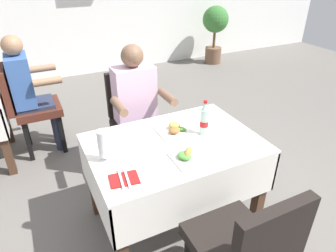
{
  "coord_description": "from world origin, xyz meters",
  "views": [
    {
      "loc": [
        -0.92,
        -1.5,
        1.88
      ],
      "look_at": [
        -0.1,
        0.18,
        0.82
      ],
      "focal_mm": 32.13,
      "sensor_mm": 36.0,
      "label": 1
    }
  ],
  "objects_px": {
    "beer_glass_left": "(104,145)",
    "potted_plant_corner": "(215,27)",
    "seated_diner_far": "(137,108)",
    "plate_near_camera": "(187,156)",
    "main_dining_table": "(174,162)",
    "chair_near_camera_side": "(244,247)",
    "chair_far_diner_seat": "(135,118)",
    "plate_far_diner": "(175,129)",
    "background_chair_right": "(28,105)",
    "background_patron": "(29,90)",
    "napkin_cutlery_set": "(124,179)",
    "cola_bottle_primary": "(204,120)"
  },
  "relations": [
    {
      "from": "beer_glass_left",
      "to": "potted_plant_corner",
      "type": "height_order",
      "value": "potted_plant_corner"
    },
    {
      "from": "seated_diner_far",
      "to": "plate_near_camera",
      "type": "height_order",
      "value": "seated_diner_far"
    },
    {
      "from": "main_dining_table",
      "to": "chair_near_camera_side",
      "type": "height_order",
      "value": "chair_near_camera_side"
    },
    {
      "from": "chair_far_diner_seat",
      "to": "chair_near_camera_side",
      "type": "distance_m",
      "value": 1.61
    },
    {
      "from": "plate_near_camera",
      "to": "main_dining_table",
      "type": "bearing_deg",
      "value": 86.44
    },
    {
      "from": "chair_far_diner_seat",
      "to": "plate_near_camera",
      "type": "relative_size",
      "value": 4.36
    },
    {
      "from": "plate_far_diner",
      "to": "background_chair_right",
      "type": "relative_size",
      "value": 0.26
    },
    {
      "from": "beer_glass_left",
      "to": "chair_far_diner_seat",
      "type": "bearing_deg",
      "value": 58.35
    },
    {
      "from": "chair_far_diner_seat",
      "to": "background_patron",
      "type": "xyz_separation_m",
      "value": [
        -0.84,
        0.76,
        0.16
      ]
    },
    {
      "from": "chair_near_camera_side",
      "to": "beer_glass_left",
      "type": "height_order",
      "value": "chair_near_camera_side"
    },
    {
      "from": "beer_glass_left",
      "to": "background_patron",
      "type": "height_order",
      "value": "background_patron"
    },
    {
      "from": "chair_near_camera_side",
      "to": "background_chair_right",
      "type": "xyz_separation_m",
      "value": [
        -0.89,
        2.37,
        0.0
      ]
    },
    {
      "from": "main_dining_table",
      "to": "napkin_cutlery_set",
      "type": "height_order",
      "value": "napkin_cutlery_set"
    },
    {
      "from": "plate_near_camera",
      "to": "plate_far_diner",
      "type": "distance_m",
      "value": 0.35
    },
    {
      "from": "seated_diner_far",
      "to": "cola_bottle_primary",
      "type": "height_order",
      "value": "seated_diner_far"
    },
    {
      "from": "chair_far_diner_seat",
      "to": "cola_bottle_primary",
      "type": "xyz_separation_m",
      "value": [
        0.24,
        -0.8,
        0.31
      ]
    },
    {
      "from": "plate_far_diner",
      "to": "background_patron",
      "type": "xyz_separation_m",
      "value": [
        -0.91,
        1.43,
        -0.05
      ]
    },
    {
      "from": "chair_far_diner_seat",
      "to": "main_dining_table",
      "type": "bearing_deg",
      "value": -90.0
    },
    {
      "from": "background_patron",
      "to": "potted_plant_corner",
      "type": "xyz_separation_m",
      "value": [
        3.46,
        1.82,
        -0.01
      ]
    },
    {
      "from": "plate_near_camera",
      "to": "background_patron",
      "type": "distance_m",
      "value": 1.96
    },
    {
      "from": "potted_plant_corner",
      "to": "beer_glass_left",
      "type": "bearing_deg",
      "value": -132.57
    },
    {
      "from": "background_patron",
      "to": "seated_diner_far",
      "type": "bearing_deg",
      "value": -46.26
    },
    {
      "from": "chair_near_camera_side",
      "to": "plate_far_diner",
      "type": "xyz_separation_m",
      "value": [
        0.07,
        0.93,
        0.21
      ]
    },
    {
      "from": "seated_diner_far",
      "to": "cola_bottle_primary",
      "type": "xyz_separation_m",
      "value": [
        0.26,
        -0.69,
        0.15
      ]
    },
    {
      "from": "napkin_cutlery_set",
      "to": "seated_diner_far",
      "type": "bearing_deg",
      "value": 64.87
    },
    {
      "from": "main_dining_table",
      "to": "beer_glass_left",
      "type": "bearing_deg",
      "value": 179.41
    },
    {
      "from": "plate_far_diner",
      "to": "cola_bottle_primary",
      "type": "height_order",
      "value": "cola_bottle_primary"
    },
    {
      "from": "main_dining_table",
      "to": "plate_near_camera",
      "type": "relative_size",
      "value": 5.37
    },
    {
      "from": "plate_far_diner",
      "to": "napkin_cutlery_set",
      "type": "bearing_deg",
      "value": -145.06
    },
    {
      "from": "seated_diner_far",
      "to": "beer_glass_left",
      "type": "bearing_deg",
      "value": -124.81
    },
    {
      "from": "cola_bottle_primary",
      "to": "napkin_cutlery_set",
      "type": "xyz_separation_m",
      "value": [
        -0.69,
        -0.24,
        -0.11
      ]
    },
    {
      "from": "plate_far_diner",
      "to": "napkin_cutlery_set",
      "type": "relative_size",
      "value": 1.29
    },
    {
      "from": "napkin_cutlery_set",
      "to": "plate_near_camera",
      "type": "bearing_deg",
      "value": 2.92
    },
    {
      "from": "background_chair_right",
      "to": "napkin_cutlery_set",
      "type": "bearing_deg",
      "value": -76.16
    },
    {
      "from": "chair_far_diner_seat",
      "to": "seated_diner_far",
      "type": "xyz_separation_m",
      "value": [
        -0.01,
        -0.11,
        0.16
      ]
    },
    {
      "from": "cola_bottle_primary",
      "to": "chair_far_diner_seat",
      "type": "bearing_deg",
      "value": 107.03
    },
    {
      "from": "seated_diner_far",
      "to": "background_chair_right",
      "type": "xyz_separation_m",
      "value": [
        -0.88,
        0.87,
        -0.16
      ]
    },
    {
      "from": "chair_far_diner_seat",
      "to": "chair_near_camera_side",
      "type": "xyz_separation_m",
      "value": [
        0.0,
        -1.61,
        0.0
      ]
    },
    {
      "from": "chair_far_diner_seat",
      "to": "cola_bottle_primary",
      "type": "bearing_deg",
      "value": -72.97
    },
    {
      "from": "seated_diner_far",
      "to": "potted_plant_corner",
      "type": "bearing_deg",
      "value": 45.7
    },
    {
      "from": "plate_far_diner",
      "to": "cola_bottle_primary",
      "type": "distance_m",
      "value": 0.23
    },
    {
      "from": "napkin_cutlery_set",
      "to": "background_chair_right",
      "type": "relative_size",
      "value": 0.2
    },
    {
      "from": "main_dining_table",
      "to": "chair_far_diner_seat",
      "type": "bearing_deg",
      "value": 90.0
    },
    {
      "from": "main_dining_table",
      "to": "background_patron",
      "type": "bearing_deg",
      "value": 118.33
    },
    {
      "from": "chair_near_camera_side",
      "to": "plate_far_diner",
      "type": "bearing_deg",
      "value": 85.6
    },
    {
      "from": "beer_glass_left",
      "to": "cola_bottle_primary",
      "type": "height_order",
      "value": "cola_bottle_primary"
    },
    {
      "from": "main_dining_table",
      "to": "chair_near_camera_side",
      "type": "bearing_deg",
      "value": -90.0
    },
    {
      "from": "seated_diner_far",
      "to": "background_chair_right",
      "type": "height_order",
      "value": "seated_diner_far"
    },
    {
      "from": "chair_far_diner_seat",
      "to": "beer_glass_left",
      "type": "distance_m",
      "value": 0.99
    },
    {
      "from": "plate_far_diner",
      "to": "cola_bottle_primary",
      "type": "xyz_separation_m",
      "value": [
        0.17,
        -0.12,
        0.1
      ]
    }
  ]
}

